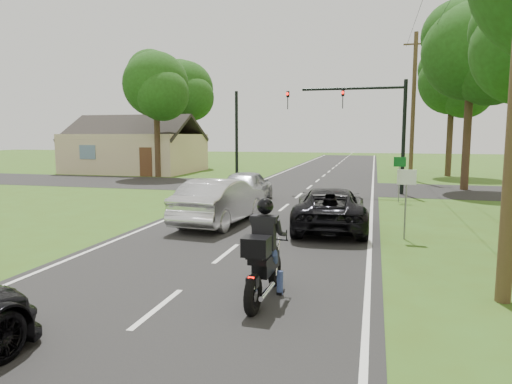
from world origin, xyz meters
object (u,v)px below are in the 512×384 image
dark_suv (330,208)px  silver_sedan (221,201)px  motorcycle_rider (264,260)px  silver_suv (247,186)px  utility_pole_far (413,106)px  sign_white (406,187)px  sign_green (400,168)px  traffic_signal (368,116)px

dark_suv → silver_sedan: (-3.85, -0.07, 0.11)m
motorcycle_rider → silver_sedan: (-3.26, 7.00, 0.03)m
dark_suv → silver_suv: size_ratio=1.12×
silver_sedan → utility_pole_far: utility_pole_far is taller
motorcycle_rider → sign_white: (2.93, 6.06, 0.81)m
dark_suv → silver_sedan: bearing=-3.4°
sign_green → utility_pole_far: bearing=83.3°
silver_suv → utility_pole_far: (8.18, 12.89, 4.31)m
sign_green → sign_white: bearing=-91.4°
sign_white → traffic_signal: bearing=97.0°
dark_suv → sign_white: sign_white is taller
traffic_signal → silver_suv: bearing=-137.4°
sign_white → sign_green: 8.00m
motorcycle_rider → traffic_signal: bearing=86.3°
dark_suv → sign_white: bearing=152.0°
motorcycle_rider → utility_pole_far: 25.82m
dark_suv → traffic_signal: (0.98, 10.00, 3.43)m
dark_suv → traffic_signal: 10.61m
dark_suv → sign_green: 7.48m
motorcycle_rider → utility_pole_far: (4.43, 25.08, 4.30)m
silver_sedan → sign_green: sign_green is taller
sign_green → motorcycle_rider: bearing=-102.5°
traffic_signal → sign_white: (1.36, -11.02, -2.54)m
silver_sedan → utility_pole_far: 20.10m
dark_suv → utility_pole_far: bearing=-106.5°
silver_suv → sign_white: 9.10m
silver_sedan → traffic_signal: (4.83, 10.07, 3.32)m
sign_green → traffic_signal: bearing=117.4°
dark_suv → traffic_signal: bearing=-100.1°
silver_suv → sign_green: (6.88, 1.87, 0.82)m
dark_suv → silver_sedan: 3.85m
dark_suv → motorcycle_rider: bearing=80.8°
silver_suv → sign_white: (6.68, -6.13, 0.82)m
motorcycle_rider → dark_suv: 7.10m
traffic_signal → utility_pole_far: utility_pole_far is taller
dark_suv → traffic_signal: traffic_signal is taller
dark_suv → sign_white: (2.34, -1.02, 0.89)m
utility_pole_far → sign_green: 11.63m
utility_pole_far → sign_white: size_ratio=4.71×
sign_white → utility_pole_far: bearing=85.5°
utility_pole_far → sign_white: (-1.50, -19.02, -3.49)m
utility_pole_far → dark_suv: bearing=-102.0°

